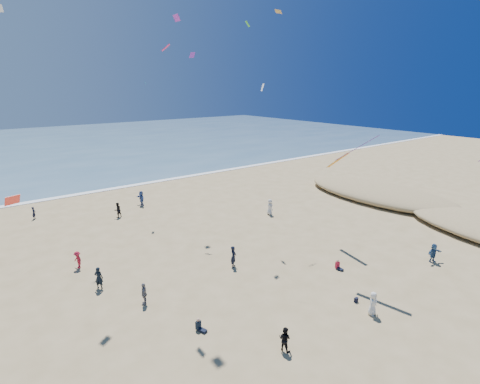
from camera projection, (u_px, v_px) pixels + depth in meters
ocean at (15, 149)px, 90.61m from camera, size 220.00×100.00×0.06m
surf_line at (68, 196)px, 52.51m from camera, size 220.00×1.20×0.08m
standing_flyers at (221, 251)px, 33.23m from camera, size 31.19×48.77×1.93m
seated_group at (273, 327)px, 23.48m from camera, size 26.61×29.56×0.84m
navy_bag at (356, 300)px, 26.89m from camera, size 0.28×0.18×0.34m
kites_aloft at (278, 91)px, 29.95m from camera, size 35.49×41.63×26.69m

